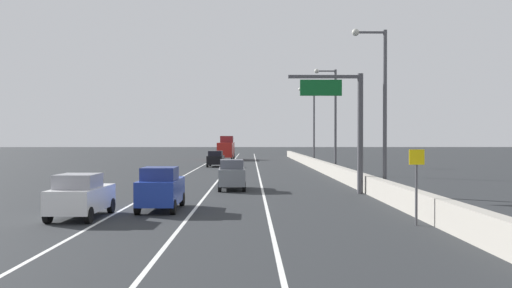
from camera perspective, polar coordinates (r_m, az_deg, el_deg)
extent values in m
plane|color=#26282B|center=(68.04, -1.18, -2.34)|extent=(320.00, 320.00, 0.00)
cube|color=silver|center=(59.38, -6.59, -2.76)|extent=(0.16, 130.00, 0.00)
cube|color=silver|center=(59.12, -3.21, -2.78)|extent=(0.16, 130.00, 0.00)
cube|color=silver|center=(59.06, 0.19, -2.78)|extent=(0.16, 130.00, 0.00)
cube|color=#9E998E|center=(44.67, 9.03, -3.15)|extent=(0.60, 120.00, 1.10)
cylinder|color=#47474C|center=(33.74, 11.12, 1.10)|extent=(0.36, 0.36, 7.50)
cube|color=#47474C|center=(33.58, 7.34, 7.18)|extent=(4.50, 0.20, 0.20)
cube|color=#0C5923|center=(33.36, 6.98, 6.02)|extent=(2.60, 0.10, 1.00)
cylinder|color=#4C4C51|center=(21.96, 16.83, -5.26)|extent=(0.10, 0.10, 2.40)
cube|color=yellow|center=(21.82, 16.87, -1.35)|extent=(0.60, 0.04, 0.60)
cylinder|color=#4C4C51|center=(33.28, 13.67, 3.29)|extent=(0.24, 0.24, 10.04)
cube|color=#4C4C51|center=(33.66, 12.17, 11.63)|extent=(1.80, 0.12, 0.12)
sphere|color=beige|center=(33.48, 10.63, 11.69)|extent=(0.44, 0.44, 0.44)
cylinder|color=#4C4C51|center=(51.24, 8.52, 2.33)|extent=(0.24, 0.24, 10.04)
cube|color=#4C4C51|center=(51.49, 7.53, 7.76)|extent=(1.80, 0.12, 0.12)
sphere|color=beige|center=(51.37, 6.52, 7.78)|extent=(0.44, 0.44, 0.44)
cylinder|color=#4C4C51|center=(69.43, 6.24, 1.86)|extent=(0.24, 0.24, 10.04)
cube|color=#4C4C51|center=(69.61, 5.51, 5.87)|extent=(1.80, 0.12, 0.12)
sphere|color=beige|center=(69.52, 4.76, 5.88)|extent=(0.44, 0.44, 0.44)
cube|color=#1E389E|center=(26.02, -10.14, -4.99)|extent=(1.79, 4.09, 1.14)
cube|color=navy|center=(25.55, -10.29, -3.14)|extent=(1.57, 1.85, 0.60)
cylinder|color=black|center=(27.78, -11.25, -5.82)|extent=(0.22, 0.68, 0.68)
cylinder|color=black|center=(27.53, -7.93, -5.87)|extent=(0.22, 0.68, 0.68)
cylinder|color=black|center=(24.67, -12.61, -6.63)|extent=(0.22, 0.68, 0.68)
cylinder|color=black|center=(24.39, -8.87, -6.70)|extent=(0.22, 0.68, 0.68)
cube|color=slate|center=(35.87, -2.62, -3.50)|extent=(1.87, 4.07, 1.10)
cube|color=#4D505A|center=(35.42, -2.62, -2.17)|extent=(1.58, 1.86, 0.60)
cylinder|color=black|center=(37.47, -3.82, -4.17)|extent=(0.25, 0.69, 0.68)
cylinder|color=black|center=(37.47, -1.43, -4.17)|extent=(0.25, 0.69, 0.68)
cylinder|color=black|center=(34.37, -3.91, -4.59)|extent=(0.25, 0.69, 0.68)
cylinder|color=black|center=(34.38, -1.30, -4.59)|extent=(0.25, 0.69, 0.68)
cube|color=black|center=(65.67, -4.35, -1.70)|extent=(1.97, 4.16, 1.03)
cube|color=black|center=(65.23, -4.38, -1.00)|extent=(1.68, 1.89, 0.60)
cylinder|color=black|center=(67.37, -4.94, -2.08)|extent=(0.24, 0.69, 0.68)
cylinder|color=black|center=(67.22, -3.50, -2.09)|extent=(0.24, 0.69, 0.68)
cylinder|color=black|center=(64.18, -5.23, -2.21)|extent=(0.24, 0.69, 0.68)
cylinder|color=black|center=(64.02, -3.72, -2.22)|extent=(0.24, 0.69, 0.68)
cube|color=white|center=(24.28, -18.21, -5.59)|extent=(1.92, 4.07, 0.98)
cube|color=#96969E|center=(23.83, -18.54, -3.79)|extent=(1.65, 1.85, 0.60)
cylinder|color=black|center=(26.07, -18.82, -6.26)|extent=(0.24, 0.69, 0.68)
cylinder|color=black|center=(25.56, -15.29, -6.38)|extent=(0.24, 0.69, 0.68)
cylinder|color=black|center=(23.18, -21.44, -7.11)|extent=(0.24, 0.69, 0.68)
cylinder|color=black|center=(22.60, -17.51, -7.30)|extent=(0.24, 0.69, 0.68)
cube|color=#A51E19|center=(87.31, -3.23, -0.62)|extent=(2.57, 8.13, 2.33)
cube|color=maroon|center=(89.07, -3.16, 0.51)|extent=(2.15, 1.82, 1.10)
cylinder|color=black|center=(90.75, -3.80, -1.31)|extent=(0.24, 1.00, 1.00)
cylinder|color=black|center=(90.61, -2.38, -1.31)|extent=(0.24, 1.00, 1.00)
cylinder|color=black|center=(84.09, -4.15, -1.45)|extent=(0.24, 1.00, 1.00)
cylinder|color=black|center=(83.94, -2.62, -1.46)|extent=(0.24, 1.00, 1.00)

